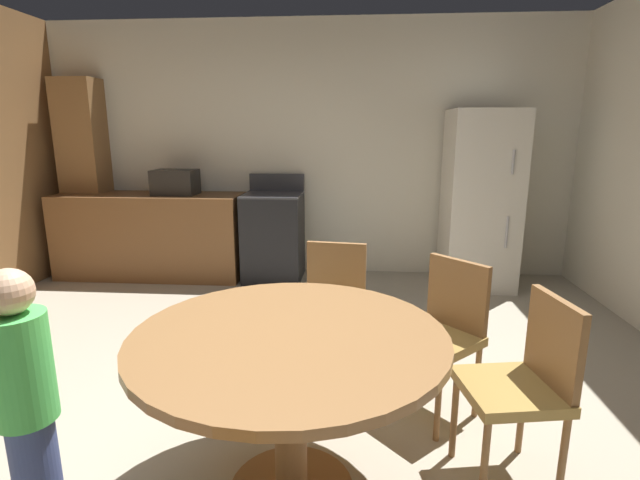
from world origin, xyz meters
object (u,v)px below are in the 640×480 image
object	(u,v)px
microwave	(175,182)
chair_north	(333,304)
person_child	(25,400)
dining_table	(290,366)
oven_range	(274,236)
chair_east	(525,379)
chair_northeast	(443,328)
refrigerator	(480,200)

from	to	relation	value
microwave	chair_north	xyz separation A→B (m)	(1.77, -2.05, -0.53)
microwave	person_child	distance (m)	3.44
microwave	dining_table	distance (m)	3.50
oven_range	person_child	size ratio (longest dim) A/B	1.01
microwave	chair_east	size ratio (longest dim) A/B	0.51
chair_northeast	dining_table	bearing A→B (deg)	0.00
person_child	chair_north	bearing A→B (deg)	34.00
microwave	oven_range	bearing A→B (deg)	0.20
oven_range	microwave	size ratio (longest dim) A/B	2.50
chair_northeast	chair_north	bearing A→B (deg)	-70.09
person_child	oven_range	bearing A→B (deg)	68.00
refrigerator	chair_northeast	world-z (taller)	refrigerator
chair_northeast	oven_range	bearing A→B (deg)	-103.17
person_child	dining_table	bearing A→B (deg)	0.00
chair_north	dining_table	bearing A→B (deg)	0.00
refrigerator	dining_table	xyz separation A→B (m)	(-1.50, -3.02, -0.27)
dining_table	chair_east	bearing A→B (deg)	9.60
microwave	chair_north	size ratio (longest dim) A/B	0.51
oven_range	chair_northeast	bearing A→B (deg)	-60.16
chair_north	chair_east	bearing A→B (deg)	53.39
chair_north	refrigerator	bearing A→B (deg)	152.79
oven_range	chair_northeast	size ratio (longest dim) A/B	1.26
chair_north	person_child	size ratio (longest dim) A/B	0.80
chair_northeast	chair_east	bearing A→B (deg)	73.29
chair_east	chair_northeast	distance (m)	0.59
oven_range	chair_east	bearing A→B (deg)	-60.79
refrigerator	chair_east	xyz separation A→B (m)	(-0.48, -2.85, -0.38)
dining_table	person_child	xyz separation A→B (m)	(-0.96, -0.27, -0.03)
refrigerator	chair_northeast	xyz separation A→B (m)	(-0.74, -2.32, -0.38)
oven_range	refrigerator	world-z (taller)	refrigerator
dining_table	person_child	size ratio (longest dim) A/B	1.19
refrigerator	chair_north	world-z (taller)	refrigerator
oven_range	microwave	world-z (taller)	microwave
microwave	person_child	size ratio (longest dim) A/B	0.40
oven_range	chair_north	distance (m)	2.18
refrigerator	microwave	size ratio (longest dim) A/B	4.00
oven_range	chair_northeast	distance (m)	2.73
chair_east	dining_table	bearing A→B (deg)	0.00
microwave	refrigerator	bearing A→B (deg)	-0.92
microwave	person_child	bearing A→B (deg)	-78.54
chair_north	microwave	bearing A→B (deg)	-132.04
microwave	person_child	xyz separation A→B (m)	(0.68, -3.34, -0.45)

